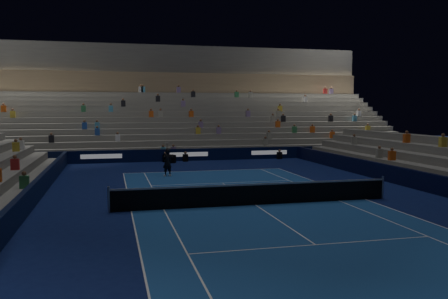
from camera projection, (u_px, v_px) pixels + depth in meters
ground at (255, 205)px, 21.18m from camera, size 90.00×90.00×0.00m
court_surface at (255, 205)px, 21.18m from camera, size 10.97×23.77×0.01m
sponsor_barrier_far at (189, 155)px, 39.05m from camera, size 44.00×0.25×1.00m
sponsor_barrier_east at (442, 186)px, 23.41m from camera, size 0.25×37.00×1.00m
sponsor_barrier_west at (24, 204)px, 18.87m from camera, size 0.25×37.00×1.00m
grandstand_main at (173, 118)px, 47.90m from camera, size 44.00×15.20×11.20m
tennis_net at (255, 194)px, 21.14m from camera, size 12.90×0.10×1.10m
tennis_player at (167, 163)px, 30.12m from camera, size 0.76×0.64×1.76m
broadcast_camera at (172, 159)px, 37.61m from camera, size 0.67×1.02×0.64m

